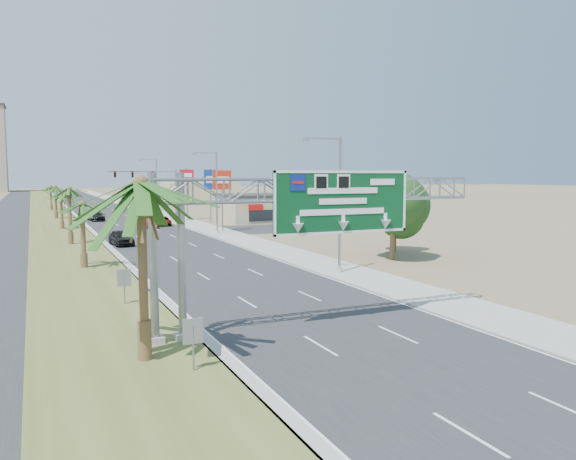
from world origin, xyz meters
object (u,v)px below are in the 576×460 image
(palm_near, at_px, (141,185))
(car_mid_lane, at_px, (151,223))
(store_building, at_px, (280,208))
(pole_sign_red_far, at_px, (187,179))
(car_right_lane, at_px, (163,221))
(pole_sign_blue, at_px, (210,182))
(signal_mast, at_px, (163,190))
(sign_gantry, at_px, (309,201))
(car_left_lane, at_px, (121,238))
(car_far, at_px, (96,216))
(pole_sign_red_near, at_px, (222,183))

(palm_near, xyz_separation_m, car_mid_lane, (10.70, 54.96, -6.27))
(store_building, distance_m, pole_sign_red_far, 15.67)
(car_mid_lane, relative_size, car_right_lane, 0.86)
(palm_near, xyz_separation_m, pole_sign_blue, (20.93, 60.82, -0.80))
(signal_mast, bearing_deg, car_mid_lane, -112.18)
(sign_gantry, distance_m, car_left_lane, 36.27)
(store_building, height_order, car_mid_lane, store_building)
(pole_sign_red_far, bearing_deg, sign_gantry, -99.33)
(car_far, bearing_deg, pole_sign_red_near, -67.11)
(palm_near, height_order, pole_sign_red_far, palm_near)
(signal_mast, height_order, car_left_lane, signal_mast)
(car_left_lane, distance_m, pole_sign_red_near, 17.30)
(car_far, xyz_separation_m, pole_sign_red_near, (12.99, -24.09, 5.46))
(palm_near, bearing_deg, store_building, 61.72)
(pole_sign_red_far, bearing_deg, store_building, -33.74)
(palm_near, relative_size, car_mid_lane, 2.10)
(sign_gantry, height_order, car_far, sign_gantry)
(signal_mast, distance_m, car_right_lane, 7.26)
(signal_mast, height_order, pole_sign_red_far, pole_sign_red_far)
(car_mid_lane, height_order, pole_sign_red_far, pole_sign_red_far)
(pole_sign_blue, height_order, pole_sign_red_far, pole_sign_red_far)
(car_right_lane, bearing_deg, signal_mast, 83.41)
(store_building, bearing_deg, signal_mast, 160.46)
(store_building, bearing_deg, car_far, 154.03)
(palm_near, relative_size, store_building, 0.46)
(pole_sign_red_near, bearing_deg, car_mid_lane, 131.78)
(store_building, relative_size, car_left_lane, 3.84)
(signal_mast, relative_size, car_mid_lane, 2.58)
(car_far, bearing_deg, pole_sign_blue, -37.47)
(sign_gantry, xyz_separation_m, car_far, (-2.93, 68.73, -5.33))
(pole_sign_blue, relative_size, pole_sign_red_far, 0.99)
(sign_gantry, xyz_separation_m, palm_near, (-8.14, -1.93, 0.87))
(palm_near, relative_size, car_far, 1.67)
(signal_mast, bearing_deg, car_left_lane, -110.71)
(sign_gantry, distance_m, palm_near, 8.41)
(sign_gantry, xyz_separation_m, pole_sign_red_far, (10.59, 64.41, 0.45))
(palm_near, relative_size, pole_sign_blue, 1.02)
(palm_near, relative_size, car_right_lane, 1.81)
(car_left_lane, height_order, car_far, car_left_lane)
(car_far, bearing_deg, car_right_lane, -63.26)
(pole_sign_red_near, bearing_deg, car_right_lane, 113.88)
(signal_mast, relative_size, pole_sign_blue, 1.26)
(sign_gantry, relative_size, pole_sign_blue, 2.05)
(car_left_lane, relative_size, pole_sign_red_near, 0.59)
(store_building, distance_m, car_right_lane, 18.20)
(pole_sign_red_far, bearing_deg, pole_sign_red_near, -91.52)
(sign_gantry, distance_m, signal_mast, 62.37)
(store_building, bearing_deg, car_left_lane, -142.74)
(car_right_lane, bearing_deg, pole_sign_red_far, 61.42)
(car_left_lane, distance_m, car_mid_lane, 18.45)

